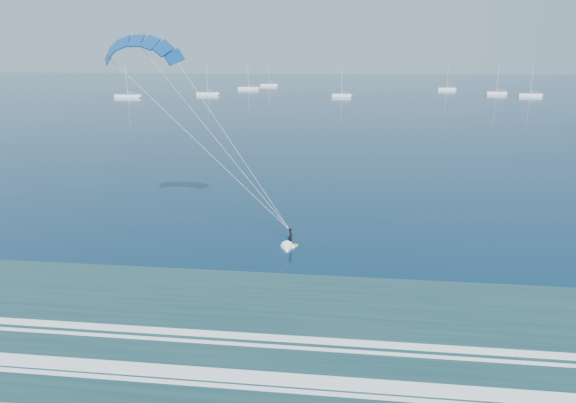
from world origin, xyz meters
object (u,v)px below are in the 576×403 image
(sailboat_0, at_px, (128,96))
(sailboat_7, at_px, (269,85))
(kitesurfer_rig, at_px, (214,137))
(sailboat_8, at_px, (496,93))
(sailboat_3, at_px, (341,95))
(sailboat_1, at_px, (208,94))
(sailboat_5, at_px, (530,95))
(sailboat_2, at_px, (248,88))
(sailboat_4, at_px, (447,89))

(sailboat_0, bearing_deg, sailboat_7, 61.57)
(kitesurfer_rig, bearing_deg, sailboat_0, 116.01)
(sailboat_8, bearing_deg, sailboat_3, -162.43)
(sailboat_1, bearing_deg, sailboat_5, 3.85)
(sailboat_2, distance_m, sailboat_3, 60.99)
(sailboat_2, height_order, sailboat_5, sailboat_2)
(sailboat_0, distance_m, sailboat_5, 162.42)
(sailboat_4, height_order, sailboat_5, sailboat_5)
(sailboat_8, bearing_deg, sailboat_1, -171.35)
(kitesurfer_rig, xyz_separation_m, sailboat_3, (7.79, 170.07, -9.16))
(sailboat_7, xyz_separation_m, sailboat_8, (105.78, -47.12, 0.01))
(kitesurfer_rig, xyz_separation_m, sailboat_5, (84.11, 181.23, -9.15))
(sailboat_7, bearing_deg, sailboat_0, -118.43)
(sailboat_4, relative_size, sailboat_7, 0.91)
(kitesurfer_rig, height_order, sailboat_8, kitesurfer_rig)
(kitesurfer_rig, bearing_deg, sailboat_2, 100.29)
(sailboat_0, xyz_separation_m, sailboat_4, (133.46, 59.18, -0.02))
(sailboat_5, xyz_separation_m, sailboat_8, (-10.77, 9.59, 0.01))
(sailboat_1, relative_size, sailboat_5, 1.02)
(sailboat_2, xyz_separation_m, sailboat_8, (111.51, -19.35, 0.01))
(sailboat_4, bearing_deg, sailboat_0, -156.09)
(sailboat_0, distance_m, sailboat_7, 92.43)
(sailboat_1, xyz_separation_m, sailboat_5, (132.27, 8.90, -0.00))
(sailboat_2, relative_size, sailboat_8, 1.08)
(sailboat_2, relative_size, sailboat_7, 1.09)
(kitesurfer_rig, relative_size, sailboat_3, 1.80)
(sailboat_1, bearing_deg, sailboat_8, 8.65)
(sailboat_0, height_order, sailboat_7, sailboat_0)
(sailboat_0, distance_m, sailboat_4, 145.99)
(sailboat_1, distance_m, sailboat_8, 122.90)
(kitesurfer_rig, relative_size, sailboat_4, 1.70)
(sailboat_2, relative_size, sailboat_3, 1.28)
(sailboat_3, bearing_deg, sailboat_4, 42.91)
(sailboat_2, bearing_deg, sailboat_0, -125.57)
(sailboat_2, relative_size, sailboat_4, 1.20)
(kitesurfer_rig, height_order, sailboat_1, kitesurfer_rig)
(sailboat_3, relative_size, sailboat_4, 0.94)
(sailboat_1, distance_m, sailboat_2, 39.14)
(sailboat_1, bearing_deg, kitesurfer_rig, -74.39)
(sailboat_0, xyz_separation_m, sailboat_8, (149.78, 34.16, 0.00))
(sailboat_5, bearing_deg, sailboat_1, -176.15)
(sailboat_1, distance_m, sailboat_3, 55.99)
(sailboat_3, bearing_deg, sailboat_0, -170.96)
(sailboat_1, distance_m, sailboat_5, 132.57)
(sailboat_1, bearing_deg, sailboat_4, 22.47)
(sailboat_3, height_order, sailboat_8, sailboat_8)
(sailboat_0, bearing_deg, kitesurfer_rig, -63.99)
(sailboat_1, height_order, sailboat_2, sailboat_2)
(kitesurfer_rig, relative_size, sailboat_1, 1.52)
(sailboat_1, xyz_separation_m, sailboat_2, (9.99, 37.84, 0.00))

